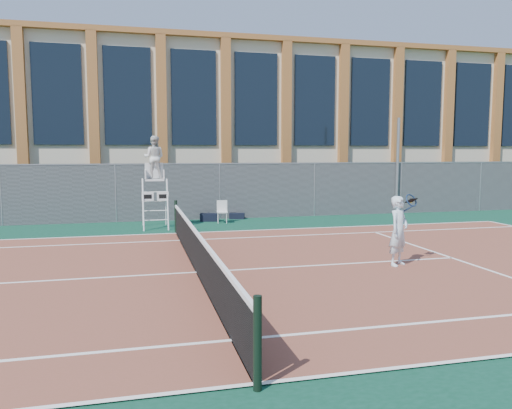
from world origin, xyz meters
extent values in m
plane|color=#233814|center=(0.00, 0.00, 0.00)|extent=(120.00, 120.00, 0.00)
cube|color=#0D3925|center=(0.00, 1.00, 0.01)|extent=(36.00, 20.00, 0.01)
cube|color=brown|center=(0.00, 0.00, 0.02)|extent=(23.77, 10.97, 0.02)
cylinder|color=black|center=(0.00, -5.60, 0.55)|extent=(0.10, 0.10, 1.10)
cylinder|color=black|center=(0.00, 5.60, 0.55)|extent=(0.10, 0.10, 1.10)
cube|color=black|center=(0.00, 0.00, 0.46)|extent=(0.03, 11.00, 0.86)
cube|color=white|center=(0.00, 0.00, 0.92)|extent=(0.06, 11.20, 0.07)
cube|color=black|center=(0.00, 10.00, 1.10)|extent=(40.00, 1.40, 2.20)
cube|color=beige|center=(0.00, 18.00, 4.00)|extent=(44.00, 10.00, 8.00)
cube|color=#9F602E|center=(0.00, 18.00, 8.10)|extent=(45.00, 10.60, 0.25)
cylinder|color=#9EA0A5|center=(9.74, 8.70, 2.07)|extent=(0.12, 0.12, 4.13)
cylinder|color=white|center=(-1.02, 6.54, 0.86)|extent=(0.05, 0.49, 1.78)
cylinder|color=white|center=(-0.20, 6.54, 0.86)|extent=(0.05, 0.49, 1.78)
cylinder|color=white|center=(-1.02, 7.46, 0.86)|extent=(0.05, 0.49, 1.78)
cylinder|color=white|center=(-0.20, 7.46, 0.86)|extent=(0.05, 0.49, 1.78)
cube|color=white|center=(-0.61, 7.00, 1.70)|extent=(0.64, 0.55, 0.06)
cube|color=white|center=(-0.61, 7.26, 2.02)|extent=(0.64, 0.05, 0.55)
cube|color=white|center=(-0.87, 6.63, 1.15)|extent=(0.40, 0.03, 0.31)
cube|color=white|center=(-0.36, 6.63, 1.15)|extent=(0.40, 0.03, 0.31)
imported|color=silver|center=(-0.61, 7.05, 2.49)|extent=(0.85, 0.73, 1.51)
cube|color=silver|center=(1.89, 7.62, 0.42)|extent=(0.44, 0.44, 0.04)
cube|color=silver|center=(1.91, 7.79, 0.65)|extent=(0.39, 0.09, 0.42)
cylinder|color=silver|center=(1.71, 7.48, 0.21)|extent=(0.03, 0.03, 0.39)
cylinder|color=silver|center=(2.02, 7.44, 0.21)|extent=(0.03, 0.03, 0.39)
cylinder|color=silver|center=(1.75, 7.79, 0.21)|extent=(0.03, 0.03, 0.39)
cylinder|color=silver|center=(2.07, 7.75, 0.21)|extent=(0.03, 0.03, 0.39)
cube|color=black|center=(1.49, 8.17, 0.16)|extent=(0.77, 0.45, 0.31)
cube|color=black|center=(2.65, 8.60, 0.13)|extent=(0.65, 0.43, 0.24)
imported|color=silver|center=(4.66, -0.42, 0.84)|extent=(0.71, 0.65, 1.63)
torus|color=#132647|center=(5.10, -0.20, 1.53)|extent=(0.38, 0.30, 0.30)
sphere|color=#CCE533|center=(5.20, -0.02, 1.48)|extent=(0.07, 0.07, 0.07)
camera|label=1|loc=(-1.28, -10.79, 2.67)|focal=35.00mm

